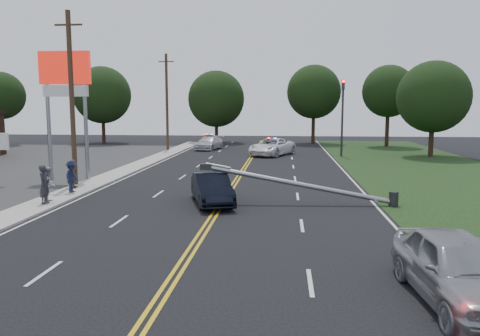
# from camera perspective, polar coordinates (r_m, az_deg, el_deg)

# --- Properties ---
(ground) EXTENTS (120.00, 120.00, 0.00)m
(ground) POSITION_cam_1_polar(r_m,az_deg,el_deg) (15.10, -6.28, -10.48)
(ground) COLOR black
(ground) RESTS_ON ground
(sidewalk) EXTENTS (1.80, 70.00, 0.12)m
(sidewalk) POSITION_cam_1_polar(r_m,az_deg,el_deg) (27.00, -19.61, -2.71)
(sidewalk) COLOR #AAA499
(sidewalk) RESTS_ON ground
(centerline_yellow) EXTENTS (0.36, 80.00, 0.00)m
(centerline_yellow) POSITION_cam_1_polar(r_m,az_deg,el_deg) (24.68, -1.60, -3.31)
(centerline_yellow) COLOR gold
(centerline_yellow) RESTS_ON ground
(pylon_sign) EXTENTS (3.20, 0.35, 8.00)m
(pylon_sign) POSITION_cam_1_polar(r_m,az_deg,el_deg) (31.14, -20.52, 9.54)
(pylon_sign) COLOR gray
(pylon_sign) RESTS_ON ground
(traffic_signal) EXTENTS (0.28, 0.41, 7.05)m
(traffic_signal) POSITION_cam_1_polar(r_m,az_deg,el_deg) (44.38, 12.39, 6.79)
(traffic_signal) COLOR #2D2D30
(traffic_signal) RESTS_ON ground
(fallen_streetlight) EXTENTS (9.36, 0.44, 1.91)m
(fallen_streetlight) POSITION_cam_1_polar(r_m,az_deg,el_deg) (22.40, 8.46, -2.15)
(fallen_streetlight) COLOR #2D2D30
(fallen_streetlight) RESTS_ON ground
(utility_pole_mid) EXTENTS (1.60, 0.28, 10.00)m
(utility_pole_mid) POSITION_cam_1_polar(r_m,az_deg,el_deg) (28.75, -19.83, 7.95)
(utility_pole_mid) COLOR #382619
(utility_pole_mid) RESTS_ON ground
(utility_pole_far) EXTENTS (1.60, 0.28, 10.00)m
(utility_pole_far) POSITION_cam_1_polar(r_m,az_deg,el_deg) (49.57, -8.90, 7.95)
(utility_pole_far) COLOR #382619
(utility_pole_far) RESTS_ON ground
(tree_4) EXTENTS (5.66, 5.66, 8.74)m
(tree_4) POSITION_cam_1_polar(r_m,az_deg,el_deg) (63.17, -27.18, 7.85)
(tree_4) COLOR black
(tree_4) RESTS_ON ground
(tree_5) EXTENTS (7.12, 7.12, 9.60)m
(tree_5) POSITION_cam_1_polar(r_m,az_deg,el_deg) (61.65, -16.45, 8.53)
(tree_5) COLOR black
(tree_5) RESTS_ON ground
(tree_6) EXTENTS (7.16, 7.16, 9.15)m
(tree_6) POSITION_cam_1_polar(r_m,az_deg,el_deg) (60.24, -2.91, 8.40)
(tree_6) COLOR black
(tree_6) RESTS_ON ground
(tree_7) EXTENTS (6.65, 6.65, 9.74)m
(tree_7) POSITION_cam_1_polar(r_m,az_deg,el_deg) (59.27, 9.00, 9.15)
(tree_7) COLOR black
(tree_7) RESTS_ON ground
(tree_8) EXTENTS (5.94, 5.94, 9.32)m
(tree_8) POSITION_cam_1_polar(r_m,az_deg,el_deg) (56.51, 17.67, 8.90)
(tree_8) COLOR black
(tree_8) RESTS_ON ground
(tree_9) EXTENTS (6.54, 6.54, 8.77)m
(tree_9) POSITION_cam_1_polar(r_m,az_deg,el_deg) (46.56, 22.52, 8.01)
(tree_9) COLOR black
(tree_9) RESTS_ON ground
(crashed_sedan) EXTENTS (2.82, 4.70, 1.46)m
(crashed_sedan) POSITION_cam_1_polar(r_m,az_deg,el_deg) (22.41, -3.44, -2.56)
(crashed_sedan) COLOR black
(crashed_sedan) RESTS_ON ground
(waiting_sedan) EXTENTS (2.38, 5.10, 1.69)m
(waiting_sedan) POSITION_cam_1_polar(r_m,az_deg,el_deg) (12.46, 25.05, -11.03)
(waiting_sedan) COLOR #93959A
(waiting_sedan) RESTS_ON ground
(emergency_a) EXTENTS (4.84, 6.45, 1.63)m
(emergency_a) POSITION_cam_1_polar(r_m,az_deg,el_deg) (44.66, 3.91, 2.59)
(emergency_a) COLOR white
(emergency_a) RESTS_ON ground
(emergency_b) EXTENTS (2.98, 5.23, 1.43)m
(emergency_b) POSITION_cam_1_polar(r_m,az_deg,el_deg) (50.63, -3.80, 3.07)
(emergency_b) COLOR silver
(emergency_b) RESTS_ON ground
(bystander_a) EXTENTS (0.44, 0.67, 1.82)m
(bystander_a) POSITION_cam_1_polar(r_m,az_deg,el_deg) (23.71, -22.73, -1.85)
(bystander_a) COLOR #292830
(bystander_a) RESTS_ON sidewalk
(bystander_b) EXTENTS (0.78, 0.93, 1.69)m
(bystander_b) POSITION_cam_1_polar(r_m,az_deg,el_deg) (24.08, -22.26, -1.84)
(bystander_b) COLOR #A0A1A5
(bystander_b) RESTS_ON sidewalk
(bystander_c) EXTENTS (0.67, 1.11, 1.69)m
(bystander_c) POSITION_cam_1_polar(r_m,az_deg,el_deg) (26.27, -19.82, -0.99)
(bystander_c) COLOR #181F3C
(bystander_c) RESTS_ON sidewalk
(bystander_d) EXTENTS (0.42, 0.95, 1.61)m
(bystander_d) POSITION_cam_1_polar(r_m,az_deg,el_deg) (27.62, -19.71, -0.67)
(bystander_d) COLOR #63554F
(bystander_d) RESTS_ON sidewalk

